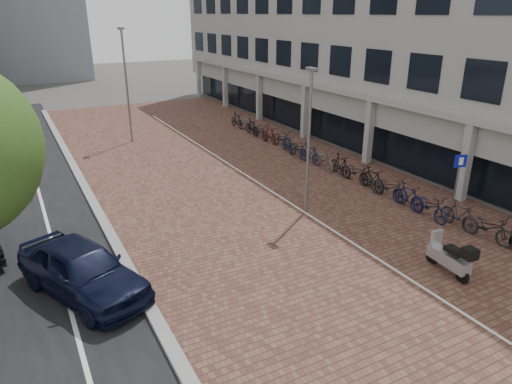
# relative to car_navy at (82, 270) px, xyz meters

# --- Properties ---
(ground) EXTENTS (140.00, 140.00, 0.00)m
(ground) POSITION_rel_car_navy_xyz_m (6.50, -4.17, -0.78)
(ground) COLOR #474442
(ground) RESTS_ON ground
(plaza_brick) EXTENTS (14.50, 42.00, 0.04)m
(plaza_brick) POSITION_rel_car_navy_xyz_m (8.50, 7.83, -0.77)
(plaza_brick) COLOR brown
(plaza_brick) RESTS_ON ground
(curb) EXTENTS (0.35, 42.00, 0.14)m
(curb) POSITION_rel_car_navy_xyz_m (1.40, 7.83, -0.71)
(curb) COLOR gray
(curb) RESTS_ON ground
(lane_line) EXTENTS (0.12, 44.00, 0.00)m
(lane_line) POSITION_rel_car_navy_xyz_m (-0.50, 7.83, -0.76)
(lane_line) COLOR white
(lane_line) RESTS_ON street_asphalt
(parking_line) EXTENTS (0.10, 30.00, 0.00)m
(parking_line) POSITION_rel_car_navy_xyz_m (8.70, 7.83, -0.75)
(parking_line) COLOR white
(parking_line) RESTS_ON plaza_brick
(car_navy) EXTENTS (3.53, 4.95, 1.56)m
(car_navy) POSITION_rel_car_navy_xyz_m (0.00, 0.00, 0.00)
(car_navy) COLOR black
(car_navy) RESTS_ON ground
(scooter_front) EXTENTS (0.72, 1.80, 1.21)m
(scooter_front) POSITION_rel_car_navy_xyz_m (10.00, -4.07, -0.18)
(scooter_front) COLOR #B6B6BB
(scooter_front) RESTS_ON ground
(parking_sign) EXTENTS (0.48, 0.20, 2.39)m
(parking_sign) POSITION_rel_car_navy_xyz_m (14.00, -0.87, 0.82)
(parking_sign) COLOR slate
(parking_sign) RESTS_ON ground
(lamp_near) EXTENTS (0.12, 0.12, 5.60)m
(lamp_near) POSITION_rel_car_navy_xyz_m (8.77, 1.85, 2.02)
(lamp_near) COLOR slate
(lamp_near) RESTS_ON ground
(lamp_far) EXTENTS (0.12, 0.12, 6.65)m
(lamp_far) POSITION_rel_car_navy_xyz_m (5.35, 16.01, 2.54)
(lamp_far) COLOR gray
(lamp_far) RESTS_ON ground
(bike_row) EXTENTS (1.28, 21.44, 1.05)m
(bike_row) POSITION_rel_car_navy_xyz_m (12.78, 6.48, -0.26)
(bike_row) COLOR black
(bike_row) RESTS_ON ground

